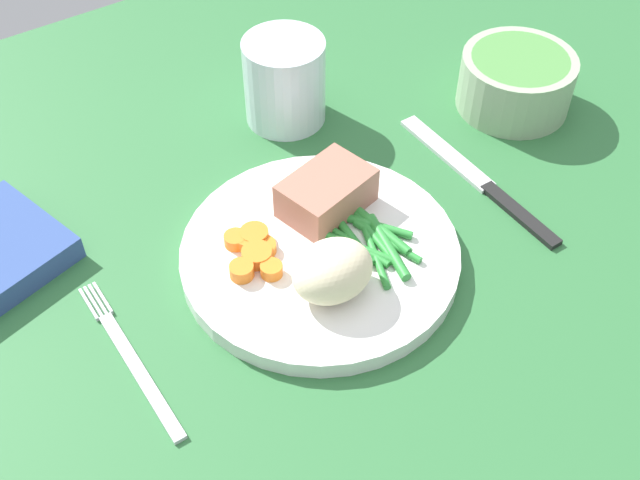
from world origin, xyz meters
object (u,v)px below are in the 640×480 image
at_px(fork, 131,358).
at_px(salad_bowl, 516,79).
at_px(knife, 480,181).
at_px(water_glass, 285,86).
at_px(dinner_plate, 320,255).
at_px(meat_portion, 327,193).

height_order(fork, salad_bowl, salad_bowl).
xyz_separation_m(knife, water_glass, (-0.10, 0.18, 0.04)).
xyz_separation_m(dinner_plate, salad_bowl, (0.28, 0.07, 0.02)).
bearing_deg(water_glass, salad_bowl, -29.25).
xyz_separation_m(water_glass, salad_bowl, (0.20, -0.11, -0.01)).
bearing_deg(knife, salad_bowl, 31.45).
height_order(water_glass, salad_bowl, water_glass).
xyz_separation_m(fork, knife, (0.35, -0.00, -0.00)).
bearing_deg(dinner_plate, knife, -0.93).
distance_m(knife, salad_bowl, 0.13).
bearing_deg(water_glass, meat_portion, -108.70).
xyz_separation_m(fork, salad_bowl, (0.45, 0.07, 0.03)).
bearing_deg(knife, meat_portion, 162.33).
relative_size(dinner_plate, meat_portion, 3.02).
relative_size(dinner_plate, water_glass, 2.70).
height_order(meat_portion, water_glass, water_glass).
xyz_separation_m(knife, salad_bowl, (0.10, 0.07, 0.03)).
bearing_deg(fork, knife, 0.16).
bearing_deg(salad_bowl, water_glass, 150.75).
xyz_separation_m(dinner_plate, fork, (-0.17, -0.00, -0.01)).
relative_size(fork, salad_bowl, 1.48).
bearing_deg(dinner_plate, meat_portion, 49.40).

